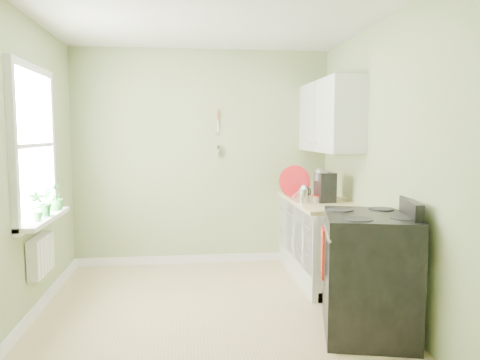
{
  "coord_description": "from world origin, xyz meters",
  "views": [
    {
      "loc": [
        -0.22,
        -4.12,
        1.66
      ],
      "look_at": [
        0.33,
        0.55,
        1.19
      ],
      "focal_mm": 35.0,
      "sensor_mm": 36.0,
      "label": 1
    }
  ],
  "objects": [
    {
      "name": "floor",
      "position": [
        0.0,
        0.0,
        -0.01
      ],
      "size": [
        3.2,
        3.6,
        0.02
      ],
      "primitive_type": "cube",
      "color": "tan",
      "rests_on": "ground"
    },
    {
      "name": "ceiling",
      "position": [
        0.0,
        0.0,
        2.71
      ],
      "size": [
        3.2,
        3.6,
        0.02
      ],
      "primitive_type": "cube",
      "color": "white",
      "rests_on": "wall_back"
    },
    {
      "name": "wall_back",
      "position": [
        0.0,
        1.81,
        1.35
      ],
      "size": [
        3.2,
        0.02,
        2.7
      ],
      "primitive_type": "cube",
      "color": "#99A872",
      "rests_on": "floor"
    },
    {
      "name": "wall_left",
      "position": [
        -1.61,
        0.0,
        1.35
      ],
      "size": [
        0.02,
        3.6,
        2.7
      ],
      "primitive_type": "cube",
      "color": "#99A872",
      "rests_on": "floor"
    },
    {
      "name": "wall_right",
      "position": [
        1.61,
        0.0,
        1.35
      ],
      "size": [
        0.02,
        3.6,
        2.7
      ],
      "primitive_type": "cube",
      "color": "#99A872",
      "rests_on": "floor"
    },
    {
      "name": "base_cabinets",
      "position": [
        1.3,
        1.0,
        0.43
      ],
      "size": [
        0.6,
        1.6,
        0.87
      ],
      "primitive_type": "cube",
      "color": "white",
      "rests_on": "floor"
    },
    {
      "name": "countertop",
      "position": [
        1.29,
        1.0,
        0.89
      ],
      "size": [
        0.64,
        1.6,
        0.04
      ],
      "primitive_type": "cube",
      "color": "#D8C284",
      "rests_on": "base_cabinets"
    },
    {
      "name": "upper_cabinets",
      "position": [
        1.43,
        1.1,
        1.85
      ],
      "size": [
        0.35,
        1.4,
        0.8
      ],
      "primitive_type": "cube",
      "color": "white",
      "rests_on": "wall_right"
    },
    {
      "name": "window",
      "position": [
        -1.58,
        0.3,
        1.55
      ],
      "size": [
        0.06,
        1.14,
        1.44
      ],
      "color": "white",
      "rests_on": "wall_left"
    },
    {
      "name": "window_sill",
      "position": [
        -1.51,
        0.3,
        0.88
      ],
      "size": [
        0.18,
        1.14,
        0.04
      ],
      "primitive_type": "cube",
      "color": "white",
      "rests_on": "wall_left"
    },
    {
      "name": "radiator",
      "position": [
        -1.54,
        0.25,
        0.55
      ],
      "size": [
        0.12,
        0.5,
        0.35
      ],
      "primitive_type": "cube",
      "color": "white",
      "rests_on": "wall_left"
    },
    {
      "name": "wall_utensils",
      "position": [
        0.2,
        1.78,
        1.56
      ],
      "size": [
        0.02,
        0.14,
        0.58
      ],
      "color": "#D8C284",
      "rests_on": "wall_back"
    },
    {
      "name": "stove",
      "position": [
        1.28,
        -0.52,
        0.51
      ],
      "size": [
        0.9,
        0.97,
        1.13
      ],
      "color": "black",
      "rests_on": "floor"
    },
    {
      "name": "stand_mixer",
      "position": [
        1.29,
        0.9,
        1.06
      ],
      "size": [
        0.27,
        0.33,
        0.36
      ],
      "color": "#B2B2B7",
      "rests_on": "countertop"
    },
    {
      "name": "kettle",
      "position": [
        1.05,
        0.76,
        1.01
      ],
      "size": [
        0.19,
        0.11,
        0.19
      ],
      "color": "silver",
      "rests_on": "countertop"
    },
    {
      "name": "coffee_maker",
      "position": [
        1.29,
        0.8,
        1.06
      ],
      "size": [
        0.21,
        0.22,
        0.32
      ],
      "color": "black",
      "rests_on": "countertop"
    },
    {
      "name": "red_tray",
      "position": [
        1.05,
        1.18,
        1.1
      ],
      "size": [
        0.38,
        0.11,
        0.38
      ],
      "primitive_type": "cylinder",
      "rotation": [
        1.45,
        0.0,
        0.12
      ],
      "color": "red",
      "rests_on": "countertop"
    },
    {
      "name": "jar",
      "position": [
        1.18,
        0.75,
        0.95
      ],
      "size": [
        0.08,
        0.08,
        0.08
      ],
      "color": "#C5AE9B",
      "rests_on": "countertop"
    },
    {
      "name": "plant_a",
      "position": [
        -1.5,
        0.06,
        1.03
      ],
      "size": [
        0.17,
        0.16,
        0.27
      ],
      "primitive_type": "imported",
      "rotation": [
        0.0,
        0.0,
        0.58
      ],
      "color": "#216726",
      "rests_on": "window_sill"
    },
    {
      "name": "plant_b",
      "position": [
        -1.5,
        0.31,
        1.03
      ],
      "size": [
        0.14,
        0.16,
        0.26
      ],
      "primitive_type": "imported",
      "rotation": [
        0.0,
        0.0,
        1.74
      ],
      "color": "#216726",
      "rests_on": "window_sill"
    },
    {
      "name": "plant_c",
      "position": [
        -1.5,
        0.67,
        1.03
      ],
      "size": [
        0.17,
        0.17,
        0.27
      ],
      "primitive_type": "imported",
      "rotation": [
        0.0,
        0.0,
        4.57
      ],
      "color": "#216726",
      "rests_on": "window_sill"
    }
  ]
}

